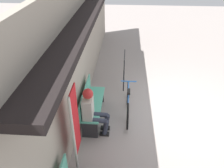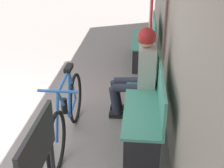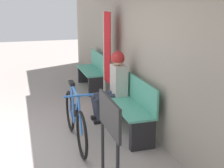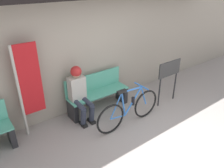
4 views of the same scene
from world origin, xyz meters
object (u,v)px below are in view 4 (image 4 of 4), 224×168
at_px(banner_pole, 27,84).
at_px(signboard, 169,73).
at_px(bicycle, 129,109).
at_px(person_seated, 79,90).
at_px(park_bench_near, 97,94).

xyz_separation_m(banner_pole, signboard, (2.98, -0.81, -0.27)).
relative_size(bicycle, person_seated, 1.33).
relative_size(bicycle, signboard, 1.48).
distance_m(park_bench_near, person_seated, 0.61).
bearing_deg(park_bench_near, signboard, -27.04).
bearing_deg(bicycle, park_bench_near, 101.73).
height_order(park_bench_near, signboard, signboard).
height_order(person_seated, banner_pole, banner_pole).
bearing_deg(bicycle, person_seated, 131.20).
bearing_deg(park_bench_near, person_seated, -168.90).
xyz_separation_m(park_bench_near, bicycle, (0.19, -0.90, -0.03)).
bearing_deg(person_seated, signboard, -18.32).
xyz_separation_m(bicycle, banner_pole, (-1.66, 0.94, 0.70)).
height_order(park_bench_near, banner_pole, banner_pole).
relative_size(park_bench_near, signboard, 1.34).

